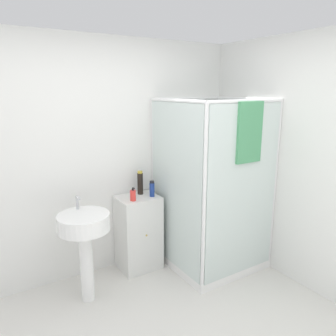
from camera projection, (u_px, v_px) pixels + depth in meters
The scene contains 7 objects.
wall_back at pixel (93, 160), 3.42m from camera, with size 6.40×0.06×2.50m, color white.
shower_enclosure at pixel (210, 227), 3.68m from camera, with size 0.99×1.02×1.88m.
vanity_cabinet at pixel (138, 232), 3.64m from camera, with size 0.44×0.39×0.84m.
sink at pixel (84, 233), 3.00m from camera, with size 0.47×0.47×1.00m.
soap_dispenser at pixel (133, 195), 3.41m from camera, with size 0.06×0.06×0.14m.
shampoo_bottle_tall_black at pixel (140, 183), 3.61m from camera, with size 0.06×0.06×0.26m.
shampoo_bottle_blue at pixel (152, 189), 3.54m from camera, with size 0.05×0.05×0.17m.
Camera 1 is at (-1.10, -1.55, 1.98)m, focal length 35.00 mm.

